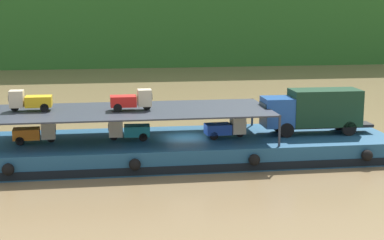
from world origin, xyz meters
The scene contains 9 objects.
ground_plane centered at (0.00, 0.00, 0.00)m, with size 400.00×400.00×0.00m, color olive.
cargo_barge centered at (0.00, -0.03, 0.75)m, with size 28.02×8.56×1.50m.
covered_lorry centered at (9.03, -0.03, 3.19)m, with size 7.89×2.41×3.10m.
cargo_rack centered at (-3.80, 0.00, 3.44)m, with size 18.82×7.17×2.00m.
mini_truck_lower_stern centered at (-9.94, -0.11, 2.19)m, with size 2.78×1.27×1.38m.
mini_truck_lower_aft centered at (-3.88, -0.16, 2.19)m, with size 2.79×1.29×1.38m.
mini_truck_lower_mid centered at (2.69, -0.49, 2.19)m, with size 2.79×1.29×1.38m.
mini_truck_upper_stern centered at (-10.27, 0.64, 4.19)m, with size 2.75×1.21×1.38m.
mini_truck_upper_mid centered at (-3.62, -0.14, 4.19)m, with size 2.74×1.20×1.38m.
Camera 1 is at (-5.89, -40.84, 10.53)m, focal length 58.09 mm.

